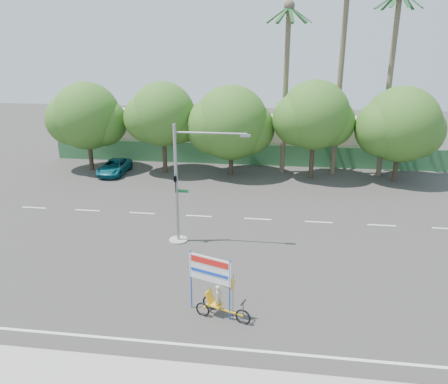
# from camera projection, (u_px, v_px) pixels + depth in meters

# --- Properties ---
(ground) EXTENTS (120.00, 120.00, 0.00)m
(ground) POSITION_uv_depth(u_px,v_px,m) (209.00, 278.00, 21.94)
(ground) COLOR #33302D
(ground) RESTS_ON ground
(fence) EXTENTS (38.00, 0.08, 2.00)m
(fence) POSITION_uv_depth(u_px,v_px,m) (246.00, 155.00, 41.76)
(fence) COLOR #336B3D
(fence) RESTS_ON ground
(building_left) EXTENTS (12.00, 8.00, 4.00)m
(building_left) POSITION_uv_depth(u_px,v_px,m) (157.00, 132.00, 46.90)
(building_left) COLOR beige
(building_left) RESTS_ON ground
(building_right) EXTENTS (14.00, 8.00, 3.60)m
(building_right) POSITION_uv_depth(u_px,v_px,m) (327.00, 139.00, 44.71)
(building_right) COLOR beige
(building_right) RESTS_ON ground
(tree_far_left) EXTENTS (7.14, 6.00, 7.96)m
(tree_far_left) POSITION_uv_depth(u_px,v_px,m) (86.00, 118.00, 39.01)
(tree_far_left) COLOR #473828
(tree_far_left) RESTS_ON ground
(tree_left) EXTENTS (6.66, 5.60, 8.07)m
(tree_left) POSITION_uv_depth(u_px,v_px,m) (162.00, 116.00, 38.03)
(tree_left) COLOR #473828
(tree_left) RESTS_ON ground
(tree_center) EXTENTS (7.62, 6.40, 7.85)m
(tree_center) POSITION_uv_depth(u_px,v_px,m) (231.00, 125.00, 37.48)
(tree_center) COLOR #473828
(tree_center) RESTS_ON ground
(tree_right) EXTENTS (6.90, 5.80, 8.36)m
(tree_right) POSITION_uv_depth(u_px,v_px,m) (314.00, 118.00, 36.35)
(tree_right) COLOR #473828
(tree_right) RESTS_ON ground
(tree_far_right) EXTENTS (7.38, 6.20, 7.94)m
(tree_far_right) POSITION_uv_depth(u_px,v_px,m) (400.00, 127.00, 35.67)
(tree_far_right) COLOR #473828
(tree_far_right) RESTS_ON ground
(palm_tall) EXTENTS (3.73, 3.79, 17.45)m
(palm_tall) POSITION_uv_depth(u_px,v_px,m) (342.00, 52.00, 35.80)
(palm_tall) COLOR #70604C
(palm_tall) RESTS_ON ground
(palm_mid) EXTENTS (3.73, 3.79, 15.45)m
(palm_mid) POSITION_uv_depth(u_px,v_px,m) (391.00, 65.00, 35.65)
(palm_mid) COLOR #70604C
(palm_mid) RESTS_ON ground
(palm_short) EXTENTS (3.73, 3.79, 14.45)m
(palm_short) POSITION_uv_depth(u_px,v_px,m) (286.00, 71.00, 36.88)
(palm_short) COLOR #70604C
(palm_short) RESTS_ON ground
(traffic_signal) EXTENTS (4.72, 1.10, 7.00)m
(traffic_signal) POSITION_uv_depth(u_px,v_px,m) (182.00, 195.00, 24.99)
(traffic_signal) COLOR gray
(traffic_signal) RESTS_ON ground
(trike_billboard) EXTENTS (2.77, 1.27, 2.87)m
(trike_billboard) POSITION_uv_depth(u_px,v_px,m) (216.00, 292.00, 18.56)
(trike_billboard) COLOR black
(trike_billboard) RESTS_ON ground
(pickup_truck) EXTENTS (2.15, 4.59, 1.27)m
(pickup_truck) POSITION_uv_depth(u_px,v_px,m) (114.00, 167.00, 39.01)
(pickup_truck) COLOR #0E5968
(pickup_truck) RESTS_ON ground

